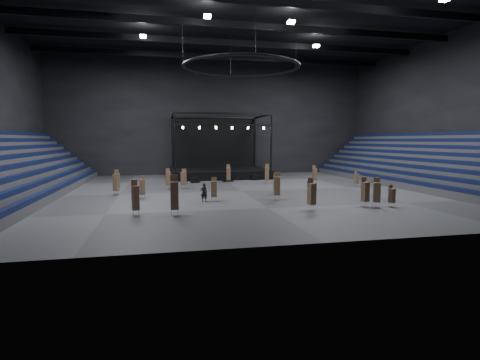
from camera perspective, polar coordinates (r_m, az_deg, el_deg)
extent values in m
plane|color=#464648|center=(40.32, 0.18, -1.67)|extent=(50.00, 50.00, 0.00)
cube|color=black|center=(41.87, 0.19, 23.54)|extent=(50.00, 42.00, 0.20)
cube|color=black|center=(60.74, -4.04, 9.43)|extent=(50.00, 0.20, 18.00)
cube|color=black|center=(20.23, 13.32, 16.06)|extent=(50.00, 0.20, 18.00)
cube|color=black|center=(51.51, 28.92, 9.30)|extent=(0.20, 42.00, 18.00)
cube|color=#474749|center=(41.47, -30.13, -1.76)|extent=(7.20, 40.00, 0.75)
cube|color=#0C1235|center=(40.49, -25.76, -0.89)|extent=(0.59, 40.00, 0.40)
cube|color=#474749|center=(41.57, -30.75, -1.25)|extent=(6.30, 40.00, 1.50)
cube|color=#0C1235|center=(40.64, -27.04, 0.14)|extent=(0.59, 40.00, 0.40)
cube|color=#474749|center=(41.68, -31.36, -0.75)|extent=(5.40, 40.00, 2.25)
cube|color=#0C1235|center=(40.83, -28.31, 1.16)|extent=(0.59, 40.00, 0.40)
cube|color=#474749|center=(41.79, -31.97, -0.25)|extent=(4.50, 40.00, 3.00)
cube|color=#0C1235|center=(41.04, -29.57, 2.17)|extent=(0.59, 40.00, 0.40)
cube|color=#474749|center=(41.92, -32.58, 0.25)|extent=(3.60, 40.00, 3.75)
cube|color=#0C1235|center=(41.29, -30.81, 3.16)|extent=(0.59, 40.00, 0.40)
cube|color=#0C1235|center=(41.57, -32.05, 4.14)|extent=(0.59, 40.00, 0.40)
cube|color=#474749|center=(49.39, 25.24, -0.38)|extent=(7.20, 40.00, 0.75)
cube|color=#0C1235|center=(47.42, 22.11, 0.21)|extent=(0.59, 40.00, 0.40)
cube|color=#474749|center=(49.62, 25.68, 0.06)|extent=(6.30, 40.00, 1.50)
cube|color=#0C1235|center=(47.86, 23.04, 1.12)|extent=(0.59, 40.00, 0.40)
cube|color=#474749|center=(49.86, 26.11, 0.50)|extent=(5.40, 40.00, 2.25)
cube|color=#0C1235|center=(48.33, 23.95, 2.02)|extent=(0.59, 40.00, 0.40)
cube|color=#474749|center=(50.11, 26.53, 0.94)|extent=(4.50, 40.00, 3.00)
cube|color=#0C1235|center=(48.82, 24.85, 2.90)|extent=(0.59, 40.00, 0.40)
cube|color=#474749|center=(50.36, 26.95, 1.37)|extent=(3.60, 40.00, 3.75)
cube|color=#0C1235|center=(49.34, 25.72, 3.76)|extent=(0.59, 40.00, 0.40)
cube|color=#474749|center=(50.62, 27.37, 1.79)|extent=(2.70, 40.00, 4.50)
cube|color=#0C1235|center=(49.88, 26.58, 4.60)|extent=(0.59, 40.00, 0.40)
cube|color=#474749|center=(50.89, 27.78, 2.22)|extent=(1.80, 40.00, 5.25)
cube|color=#0C1235|center=(50.44, 27.43, 5.42)|extent=(0.59, 40.00, 0.40)
cube|color=#474749|center=(51.16, 28.19, 2.63)|extent=(0.90, 40.00, 6.00)
cube|color=#0C1235|center=(51.02, 28.26, 6.22)|extent=(0.59, 40.00, 0.40)
cube|color=black|center=(55.41, -3.19, 1.07)|extent=(14.00, 10.00, 1.20)
cube|color=black|center=(59.95, -3.92, 5.85)|extent=(13.30, 0.30, 8.00)
cylinder|color=black|center=(49.99, -9.94, 5.61)|extent=(0.24, 0.24, 7.80)
cylinder|color=black|center=(59.18, -10.27, 5.66)|extent=(0.24, 0.24, 7.80)
cylinder|color=black|center=(52.16, 4.78, 5.69)|extent=(0.24, 0.24, 7.80)
cylinder|color=black|center=(61.03, 2.28, 5.77)|extent=(0.24, 0.24, 7.80)
cube|color=black|center=(50.78, -2.45, 10.10)|extent=(13.40, 0.25, 0.25)
cube|color=black|center=(59.85, -3.92, 9.49)|extent=(13.40, 0.25, 0.25)
cube|color=black|center=(50.70, -2.44, 8.41)|extent=(13.40, 0.20, 0.20)
cylinder|color=white|center=(50.07, -8.72, 7.92)|extent=(0.24, 0.24, 0.35)
cylinder|color=white|center=(50.24, -6.19, 7.95)|extent=(0.24, 0.24, 0.35)
cylinder|color=white|center=(50.51, -3.68, 7.96)|extent=(0.24, 0.24, 0.35)
cylinder|color=white|center=(50.88, -1.20, 7.96)|extent=(0.24, 0.24, 0.35)
cylinder|color=white|center=(51.33, 1.23, 7.94)|extent=(0.24, 0.24, 0.35)
cylinder|color=white|center=(51.88, 3.62, 7.91)|extent=(0.24, 0.24, 0.35)
torus|color=black|center=(40.66, 0.18, 16.81)|extent=(12.30, 12.30, 0.30)
cylinder|color=black|center=(42.82, 8.55, 19.61)|extent=(0.04, 0.04, 5.00)
cylinder|color=black|center=(46.92, -1.44, 18.47)|extent=(0.04, 0.04, 5.00)
cylinder|color=black|center=(40.40, -8.73, 20.44)|extent=(0.04, 0.04, 5.00)
cylinder|color=black|center=(35.56, 2.39, 22.52)|extent=(0.04, 0.04, 5.00)
cube|color=black|center=(35.16, 2.85, 25.62)|extent=(49.00, 0.35, 0.70)
cube|color=black|center=(41.64, 0.19, 22.49)|extent=(49.00, 0.35, 0.70)
cube|color=black|center=(48.27, -1.68, 20.19)|extent=(49.00, 0.35, 0.70)
cube|color=black|center=(55.95, -3.22, 18.21)|extent=(49.00, 0.35, 0.70)
cube|color=white|center=(44.51, -14.56, 20.42)|extent=(0.60, 0.60, 0.25)
cube|color=white|center=(48.13, 11.53, 19.38)|extent=(0.60, 0.60, 0.25)
cube|color=white|center=(37.05, -5.00, 23.60)|extent=(0.60, 0.60, 0.25)
cube|color=white|center=(38.82, 7.81, 22.74)|extent=(0.60, 0.60, 0.25)
cube|color=black|center=(48.28, -6.84, 0.01)|extent=(1.22, 0.93, 0.73)
cube|color=black|center=(49.33, -1.87, 0.26)|extent=(1.46, 1.11, 0.87)
cube|color=black|center=(51.29, 2.40, 0.45)|extent=(1.34, 0.94, 0.81)
cylinder|color=silver|center=(34.24, 5.47, -2.71)|extent=(0.03, 0.03, 0.44)
cylinder|color=silver|center=(34.63, 5.26, -2.61)|extent=(0.03, 0.03, 0.44)
cylinder|color=silver|center=(34.37, 6.13, -2.69)|extent=(0.03, 0.03, 0.44)
cylinder|color=silver|center=(34.75, 5.92, -2.59)|extent=(0.03, 0.03, 0.44)
cube|color=#7F6246|center=(34.35, 5.71, -0.90)|extent=(0.68, 0.68, 1.69)
cube|color=#7F6246|center=(34.48, 5.75, 0.45)|extent=(0.49, 0.24, 0.93)
cylinder|color=silver|center=(32.13, 19.93, -3.63)|extent=(0.03, 0.03, 0.44)
cylinder|color=silver|center=(32.48, 19.54, -3.51)|extent=(0.03, 0.03, 0.44)
cylinder|color=silver|center=(32.35, 20.57, -3.59)|extent=(0.03, 0.03, 0.44)
cylinder|color=silver|center=(32.70, 20.17, -3.47)|extent=(0.03, 0.03, 0.44)
cube|color=#7F6246|center=(32.26, 20.12, -1.77)|extent=(0.70, 0.70, 1.59)
cube|color=#7F6246|center=(32.39, 20.11, -0.41)|extent=(0.49, 0.27, 0.88)
cylinder|color=silver|center=(29.58, 10.63, -4.19)|extent=(0.03, 0.03, 0.43)
cylinder|color=silver|center=(29.95, 10.33, -4.06)|extent=(0.03, 0.03, 0.43)
cylinder|color=silver|center=(29.74, 11.37, -4.15)|extent=(0.03, 0.03, 0.43)
cylinder|color=silver|center=(30.11, 11.06, -4.02)|extent=(0.03, 0.03, 0.43)
cube|color=#7F6246|center=(29.67, 10.89, -2.10)|extent=(0.62, 0.62, 1.68)
cube|color=#7F6246|center=(29.75, 10.68, -0.55)|extent=(0.50, 0.17, 0.92)
cylinder|color=silver|center=(48.08, 11.16, -0.29)|extent=(0.03, 0.03, 0.39)
cylinder|color=silver|center=(48.42, 10.99, -0.24)|extent=(0.03, 0.03, 0.39)
cylinder|color=silver|center=(48.22, 11.57, -0.28)|extent=(0.03, 0.03, 0.39)
cylinder|color=silver|center=(48.56, 11.39, -0.23)|extent=(0.03, 0.03, 0.39)
cube|color=#7F6246|center=(48.22, 11.30, 0.86)|extent=(0.53, 0.53, 1.51)
cube|color=#7F6246|center=(48.34, 11.20, 1.72)|extent=(0.46, 0.12, 0.83)
cylinder|color=silver|center=(39.32, -18.63, -1.91)|extent=(0.03, 0.03, 0.38)
cylinder|color=silver|center=(39.67, -18.57, -1.84)|extent=(0.03, 0.03, 0.38)
cylinder|color=silver|center=(39.27, -18.10, -1.90)|extent=(0.03, 0.03, 0.38)
cylinder|color=silver|center=(39.63, -18.05, -1.83)|extent=(0.03, 0.03, 0.38)
cube|color=#7F6246|center=(39.35, -18.39, -0.35)|extent=(0.59, 0.59, 1.72)
cube|color=#7F6246|center=(39.43, -18.30, 0.85)|extent=(0.43, 0.22, 0.95)
cylinder|color=silver|center=(42.42, -8.84, -1.05)|extent=(0.03, 0.03, 0.45)
cylinder|color=silver|center=(42.84, -8.88, -0.98)|extent=(0.03, 0.03, 0.45)
cylinder|color=silver|center=(42.44, -8.27, -1.04)|extent=(0.03, 0.03, 0.45)
cylinder|color=silver|center=(42.86, -8.31, -0.97)|extent=(0.03, 0.03, 0.45)
cube|color=#7F6246|center=(42.54, -8.60, 0.26)|extent=(0.69, 0.69, 1.45)
cube|color=#7F6246|center=(42.69, -8.53, 1.19)|extent=(0.50, 0.24, 0.80)
cylinder|color=silver|center=(46.86, 3.96, -0.33)|extent=(0.03, 0.03, 0.42)
cylinder|color=silver|center=(47.24, 3.82, -0.28)|extent=(0.03, 0.03, 0.42)
cylinder|color=silver|center=(46.97, 4.43, -0.32)|extent=(0.03, 0.03, 0.42)
cylinder|color=silver|center=(47.35, 4.29, -0.27)|extent=(0.03, 0.03, 0.42)
cube|color=#7F6246|center=(47.00, 4.13, 0.96)|extent=(0.63, 0.63, 1.66)
cube|color=#7F6246|center=(47.15, 4.15, 1.93)|extent=(0.48, 0.20, 0.91)
cylinder|color=silver|center=(36.11, -14.91, -2.51)|extent=(0.03, 0.03, 0.34)
cylinder|color=silver|center=(36.43, -14.89, -2.43)|extent=(0.03, 0.03, 0.34)
cylinder|color=silver|center=(36.10, -14.40, -2.50)|extent=(0.03, 0.03, 0.34)
cylinder|color=silver|center=(36.42, -14.38, -2.42)|extent=(0.03, 0.03, 0.34)
cube|color=#7F6246|center=(36.15, -14.68, -1.07)|extent=(0.53, 0.53, 1.44)
cube|color=#7F6246|center=(36.23, -14.60, 0.02)|extent=(0.39, 0.19, 0.79)
cylinder|color=silver|center=(37.96, 5.26, -1.90)|extent=(0.03, 0.03, 0.36)
cylinder|color=silver|center=(38.28, 5.11, -1.83)|extent=(0.03, 0.03, 0.36)
cylinder|color=silver|center=(38.06, 5.75, -1.89)|extent=(0.03, 0.03, 0.36)
cylinder|color=silver|center=(38.38, 5.60, -1.82)|extent=(0.03, 0.03, 0.36)
cube|color=#7F6246|center=(38.06, 5.44, -0.50)|extent=(0.50, 0.50, 1.46)
cube|color=#7F6246|center=(38.16, 5.42, 0.54)|extent=(0.42, 0.13, 0.80)
cylinder|color=silver|center=(45.76, 17.21, -0.80)|extent=(0.03, 0.03, 0.34)
cylinder|color=silver|center=(46.04, 17.02, -0.75)|extent=(0.03, 0.03, 0.34)
cylinder|color=silver|center=(45.92, 17.57, -0.78)|extent=(0.03, 0.03, 0.34)
cylinder|color=silver|center=(46.20, 17.37, -0.74)|extent=(0.03, 0.03, 0.34)
cube|color=#7F6246|center=(45.90, 17.32, 0.20)|extent=(0.47, 0.47, 1.21)
cube|color=#7F6246|center=(45.98, 17.21, 0.90)|extent=(0.40, 0.11, 0.66)
cylinder|color=silver|center=(41.95, -11.10, -1.19)|extent=(0.03, 0.03, 0.42)
cylinder|color=silver|center=(42.34, -11.11, -1.12)|extent=(0.03, 0.03, 0.42)
cylinder|color=silver|center=(41.95, -10.56, -1.18)|extent=(0.03, 0.03, 0.42)
cylinder|color=silver|center=(42.35, -10.58, -1.11)|extent=(0.03, 0.03, 0.42)
cube|color=#7F6246|center=(42.03, -10.87, 0.18)|extent=(0.58, 0.58, 1.55)
cube|color=#7F6246|center=(42.17, -10.94, 1.18)|extent=(0.48, 0.15, 0.85)
cylinder|color=silver|center=(43.48, -18.38, -1.17)|extent=(0.03, 0.03, 0.36)
cylinder|color=silver|center=(43.82, -18.33, -1.12)|extent=(0.03, 0.03, 0.36)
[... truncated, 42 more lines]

